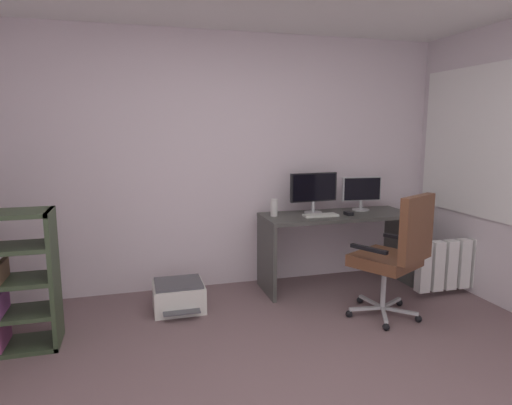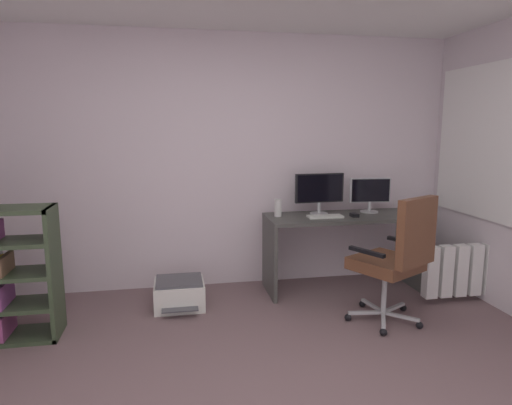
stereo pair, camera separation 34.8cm
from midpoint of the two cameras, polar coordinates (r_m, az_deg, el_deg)
The scene contains 12 objects.
wall_back at distance 4.51m, azimuth -2.30°, elevation 5.19°, with size 4.74×0.10×2.54m, color silver.
window_pane at distance 4.63m, azimuth 30.25°, elevation 6.68°, with size 0.01×1.50×1.34m, color white.
window_frame at distance 4.62m, azimuth 30.18°, elevation 6.68°, with size 0.02×1.58×1.42m, color white.
desk at distance 4.55m, azimuth 13.20°, elevation -4.08°, with size 1.52×0.57×0.76m.
monitor_main at distance 4.48m, azimuth 10.37°, elevation 1.60°, with size 0.50×0.18×0.41m.
monitor_secondary at distance 4.71m, azimuth 16.51°, elevation 1.26°, with size 0.42×0.18×0.35m.
keyboard at distance 4.36m, azimuth 11.14°, elevation -1.79°, with size 0.34×0.13×0.02m, color silver.
computer_mouse at distance 4.46m, azimuth 14.72°, elevation -1.59°, with size 0.06×0.10×0.03m, color black.
desktop_speaker at distance 4.33m, azimuth 5.15°, elevation -0.72°, with size 0.07×0.07×0.17m, color silver.
office_chair at distance 3.84m, azimuth 20.18°, elevation -6.38°, with size 0.67×0.70×1.08m.
printer at distance 4.14m, azimuth -7.40°, elevation -11.54°, with size 0.45×0.48×0.26m.
radiator at distance 4.75m, azimuth 28.16°, elevation -7.61°, with size 1.01×0.10×0.48m.
Camera 2 is at (-0.47, -2.12, 1.61)m, focal length 31.13 mm.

